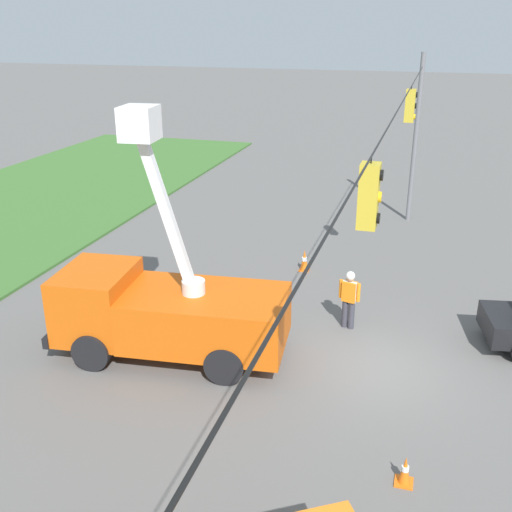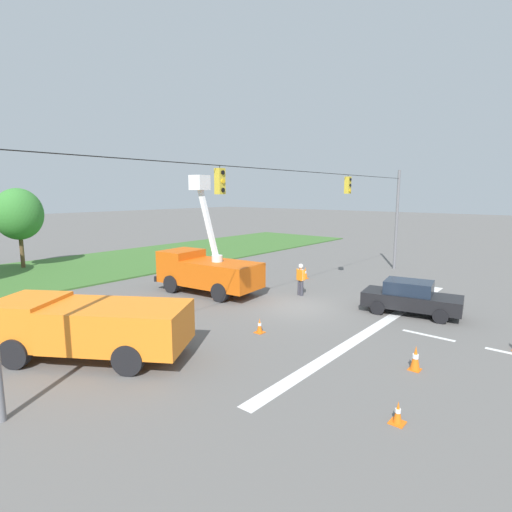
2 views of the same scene
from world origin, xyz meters
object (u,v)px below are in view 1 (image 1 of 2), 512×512
at_px(utility_truck_bucket_lift, 166,308).
at_px(road_worker, 349,296).
at_px(traffic_cone_foreground_right, 405,471).
at_px(traffic_cone_mid_right, 304,260).

height_order(utility_truck_bucket_lift, road_worker, utility_truck_bucket_lift).
distance_m(traffic_cone_foreground_right, traffic_cone_mid_right, 10.71).
bearing_deg(traffic_cone_mid_right, road_worker, -150.81).
height_order(utility_truck_bucket_lift, traffic_cone_foreground_right, utility_truck_bucket_lift).
height_order(utility_truck_bucket_lift, traffic_cone_mid_right, utility_truck_bucket_lift).
bearing_deg(traffic_cone_mid_right, traffic_cone_foreground_right, -157.17).
bearing_deg(traffic_cone_foreground_right, utility_truck_bucket_lift, 63.81).
xyz_separation_m(utility_truck_bucket_lift, traffic_cone_mid_right, (6.71, -2.27, -0.98)).
distance_m(utility_truck_bucket_lift, traffic_cone_mid_right, 7.15).
relative_size(traffic_cone_foreground_right, traffic_cone_mid_right, 0.79).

